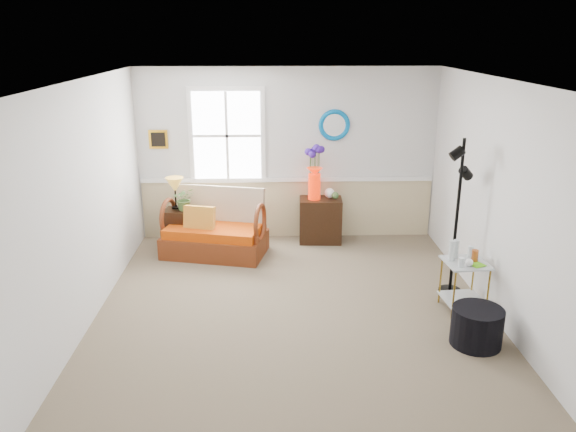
{
  "coord_description": "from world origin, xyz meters",
  "views": [
    {
      "loc": [
        -0.24,
        -5.85,
        3.06
      ],
      "look_at": [
        -0.05,
        0.31,
        1.04
      ],
      "focal_mm": 35.0,
      "sensor_mm": 36.0,
      "label": 1
    }
  ],
  "objects_px": {
    "cabinet": "(320,220)",
    "side_table": "(464,286)",
    "loveseat": "(214,224)",
    "ottoman": "(477,327)",
    "lamp_stand": "(177,229)",
    "floor_lamp": "(457,218)"
  },
  "relations": [
    {
      "from": "lamp_stand",
      "to": "floor_lamp",
      "type": "relative_size",
      "value": 0.32
    },
    {
      "from": "floor_lamp",
      "to": "loveseat",
      "type": "bearing_deg",
      "value": 147.75
    },
    {
      "from": "loveseat",
      "to": "ottoman",
      "type": "relative_size",
      "value": 2.73
    },
    {
      "from": "side_table",
      "to": "floor_lamp",
      "type": "xyz_separation_m",
      "value": [
        0.01,
        0.47,
        0.66
      ]
    },
    {
      "from": "cabinet",
      "to": "side_table",
      "type": "xyz_separation_m",
      "value": [
        1.45,
        -2.29,
        -0.04
      ]
    },
    {
      "from": "cabinet",
      "to": "ottoman",
      "type": "distance_m",
      "value": 3.33
    },
    {
      "from": "loveseat",
      "to": "side_table",
      "type": "relative_size",
      "value": 2.39
    },
    {
      "from": "loveseat",
      "to": "floor_lamp",
      "type": "height_order",
      "value": "floor_lamp"
    },
    {
      "from": "loveseat",
      "to": "floor_lamp",
      "type": "xyz_separation_m",
      "value": [
        3.03,
        -1.34,
        0.5
      ]
    },
    {
      "from": "ottoman",
      "to": "loveseat",
      "type": "bearing_deg",
      "value": 138.59
    },
    {
      "from": "lamp_stand",
      "to": "cabinet",
      "type": "xyz_separation_m",
      "value": [
        2.14,
        0.25,
        0.04
      ]
    },
    {
      "from": "cabinet",
      "to": "side_table",
      "type": "relative_size",
      "value": 1.14
    },
    {
      "from": "loveseat",
      "to": "side_table",
      "type": "xyz_separation_m",
      "value": [
        3.02,
        -1.81,
        -0.17
      ]
    },
    {
      "from": "ottoman",
      "to": "lamp_stand",
      "type": "bearing_deg",
      "value": 141.22
    },
    {
      "from": "side_table",
      "to": "cabinet",
      "type": "bearing_deg",
      "value": 122.39
    },
    {
      "from": "floor_lamp",
      "to": "side_table",
      "type": "bearing_deg",
      "value": -99.38
    },
    {
      "from": "side_table",
      "to": "loveseat",
      "type": "bearing_deg",
      "value": 149.02
    },
    {
      "from": "loveseat",
      "to": "ottoman",
      "type": "bearing_deg",
      "value": -28.39
    },
    {
      "from": "ottoman",
      "to": "cabinet",
      "type": "bearing_deg",
      "value": 113.86
    },
    {
      "from": "loveseat",
      "to": "cabinet",
      "type": "bearing_deg",
      "value": 30.03
    },
    {
      "from": "loveseat",
      "to": "lamp_stand",
      "type": "xyz_separation_m",
      "value": [
        -0.57,
        0.23,
        -0.16
      ]
    },
    {
      "from": "cabinet",
      "to": "loveseat",
      "type": "bearing_deg",
      "value": -160.1
    }
  ]
}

